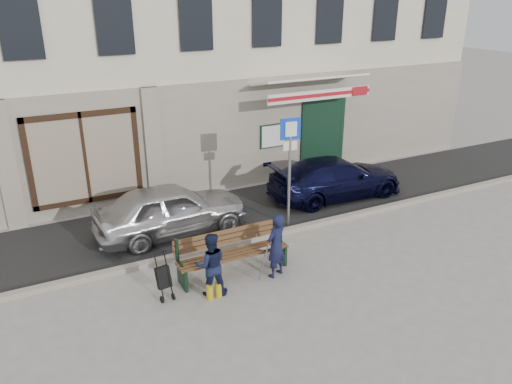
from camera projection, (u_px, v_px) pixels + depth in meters
ground at (288, 269)px, 10.64m from camera, size 80.00×80.00×0.00m
asphalt_lane at (229, 215)px, 13.20m from camera, size 60.00×3.20×0.01m
curb at (256, 238)px, 11.85m from camera, size 60.00×0.18×0.12m
building at (157, 10)px, 15.76m from camera, size 20.00×8.27×10.00m
car_silver at (171, 209)px, 12.01m from camera, size 3.77×1.65×1.26m
car_navy at (336, 178)px, 14.20m from camera, size 4.03×1.77×1.15m
parking_sign at (290, 155)px, 11.93m from camera, size 0.51×0.11×2.77m
bench at (231, 254)px, 10.32m from camera, size 2.40×1.17×0.98m
man at (276, 246)px, 10.17m from camera, size 0.59×0.50×1.38m
woman at (211, 264)px, 9.55m from camera, size 0.74×0.64×1.30m
stroller at (164, 278)px, 9.55m from camera, size 0.30×0.40×0.92m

